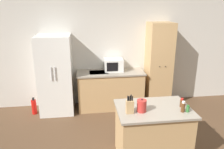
{
  "coord_description": "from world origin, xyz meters",
  "views": [
    {
      "loc": [
        -0.99,
        -2.98,
        2.49
      ],
      "look_at": [
        -0.43,
        1.4,
        1.05
      ],
      "focal_mm": 35.0,
      "sensor_mm": 36.0,
      "label": 1
    }
  ],
  "objects_px": {
    "spice_bottle_amber_oil": "(182,103)",
    "kettle": "(142,106)",
    "knife_block": "(130,106)",
    "spice_bottle_short_red": "(183,107)",
    "microwave": "(114,65)",
    "spice_bottle_tall_dark": "(188,109)",
    "refrigerator": "(56,75)",
    "pantry_cabinet": "(159,65)",
    "fire_extinguisher": "(34,107)"
  },
  "relations": [
    {
      "from": "spice_bottle_amber_oil",
      "to": "kettle",
      "type": "xyz_separation_m",
      "value": [
        -0.67,
        -0.07,
        0.03
      ]
    },
    {
      "from": "knife_block",
      "to": "spice_bottle_short_red",
      "type": "height_order",
      "value": "knife_block"
    },
    {
      "from": "knife_block",
      "to": "spice_bottle_amber_oil",
      "type": "bearing_deg",
      "value": 6.29
    },
    {
      "from": "microwave",
      "to": "spice_bottle_short_red",
      "type": "bearing_deg",
      "value": -71.35
    },
    {
      "from": "knife_block",
      "to": "spice_bottle_tall_dark",
      "type": "xyz_separation_m",
      "value": [
        0.88,
        -0.08,
        -0.06
      ]
    },
    {
      "from": "kettle",
      "to": "spice_bottle_tall_dark",
      "type": "bearing_deg",
      "value": -8.55
    },
    {
      "from": "refrigerator",
      "to": "spice_bottle_short_red",
      "type": "height_order",
      "value": "refrigerator"
    },
    {
      "from": "spice_bottle_amber_oil",
      "to": "kettle",
      "type": "height_order",
      "value": "kettle"
    },
    {
      "from": "refrigerator",
      "to": "pantry_cabinet",
      "type": "bearing_deg",
      "value": 1.95
    },
    {
      "from": "knife_block",
      "to": "fire_extinguisher",
      "type": "distance_m",
      "value": 2.83
    },
    {
      "from": "spice_bottle_tall_dark",
      "to": "spice_bottle_short_red",
      "type": "relative_size",
      "value": 0.62
    },
    {
      "from": "microwave",
      "to": "spice_bottle_tall_dark",
      "type": "xyz_separation_m",
      "value": [
        0.83,
        -2.25,
        -0.11
      ]
    },
    {
      "from": "fire_extinguisher",
      "to": "spice_bottle_tall_dark",
      "type": "bearing_deg",
      "value": -36.41
    },
    {
      "from": "spice_bottle_tall_dark",
      "to": "kettle",
      "type": "relative_size",
      "value": 0.51
    },
    {
      "from": "microwave",
      "to": "knife_block",
      "type": "xyz_separation_m",
      "value": [
        -0.05,
        -2.18,
        -0.05
      ]
    },
    {
      "from": "pantry_cabinet",
      "to": "spice_bottle_tall_dark",
      "type": "distance_m",
      "value": 2.22
    },
    {
      "from": "refrigerator",
      "to": "knife_block",
      "type": "bearing_deg",
      "value": -57.02
    },
    {
      "from": "pantry_cabinet",
      "to": "spice_bottle_amber_oil",
      "type": "relative_size",
      "value": 14.16
    },
    {
      "from": "spice_bottle_amber_oil",
      "to": "spice_bottle_short_red",
      "type": "bearing_deg",
      "value": -108.38
    },
    {
      "from": "microwave",
      "to": "spice_bottle_short_red",
      "type": "relative_size",
      "value": 2.54
    },
    {
      "from": "knife_block",
      "to": "kettle",
      "type": "relative_size",
      "value": 1.39
    },
    {
      "from": "microwave",
      "to": "knife_block",
      "type": "bearing_deg",
      "value": -91.33
    },
    {
      "from": "microwave",
      "to": "fire_extinguisher",
      "type": "distance_m",
      "value": 2.13
    },
    {
      "from": "spice_bottle_tall_dark",
      "to": "fire_extinguisher",
      "type": "distance_m",
      "value": 3.5
    },
    {
      "from": "microwave",
      "to": "pantry_cabinet",
      "type": "bearing_deg",
      "value": -2.81
    },
    {
      "from": "spice_bottle_tall_dark",
      "to": "fire_extinguisher",
      "type": "bearing_deg",
      "value": 143.59
    },
    {
      "from": "pantry_cabinet",
      "to": "spice_bottle_amber_oil",
      "type": "distance_m",
      "value": 2.05
    },
    {
      "from": "spice_bottle_tall_dark",
      "to": "spice_bottle_short_red",
      "type": "distance_m",
      "value": 0.08
    },
    {
      "from": "knife_block",
      "to": "fire_extinguisher",
      "type": "xyz_separation_m",
      "value": [
        -1.87,
        1.95,
        -0.85
      ]
    },
    {
      "from": "spice_bottle_short_red",
      "to": "microwave",
      "type": "bearing_deg",
      "value": 108.65
    },
    {
      "from": "knife_block",
      "to": "refrigerator",
      "type": "bearing_deg",
      "value": 122.98
    },
    {
      "from": "refrigerator",
      "to": "pantry_cabinet",
      "type": "height_order",
      "value": "pantry_cabinet"
    },
    {
      "from": "knife_block",
      "to": "microwave",
      "type": "bearing_deg",
      "value": 88.67
    },
    {
      "from": "spice_bottle_short_red",
      "to": "fire_extinguisher",
      "type": "distance_m",
      "value": 3.45
    },
    {
      "from": "pantry_cabinet",
      "to": "microwave",
      "type": "height_order",
      "value": "pantry_cabinet"
    },
    {
      "from": "spice_bottle_amber_oil",
      "to": "pantry_cabinet",
      "type": "bearing_deg",
      "value": 81.39
    },
    {
      "from": "refrigerator",
      "to": "spice_bottle_short_red",
      "type": "xyz_separation_m",
      "value": [
        2.13,
        -2.1,
        0.09
      ]
    },
    {
      "from": "pantry_cabinet",
      "to": "fire_extinguisher",
      "type": "relative_size",
      "value": 5.07
    },
    {
      "from": "pantry_cabinet",
      "to": "fire_extinguisher",
      "type": "bearing_deg",
      "value": -176.73
    },
    {
      "from": "spice_bottle_tall_dark",
      "to": "pantry_cabinet",
      "type": "bearing_deg",
      "value": 82.55
    },
    {
      "from": "refrigerator",
      "to": "knife_block",
      "type": "xyz_separation_m",
      "value": [
        1.32,
        -2.04,
        0.11
      ]
    },
    {
      "from": "spice_bottle_short_red",
      "to": "spice_bottle_amber_oil",
      "type": "distance_m",
      "value": 0.17
    },
    {
      "from": "spice_bottle_tall_dark",
      "to": "kettle",
      "type": "distance_m",
      "value": 0.7
    },
    {
      "from": "knife_block",
      "to": "spice_bottle_tall_dark",
      "type": "bearing_deg",
      "value": -5.16
    },
    {
      "from": "microwave",
      "to": "refrigerator",
      "type": "bearing_deg",
      "value": -174.17
    },
    {
      "from": "pantry_cabinet",
      "to": "spice_bottle_short_red",
      "type": "relative_size",
      "value": 11.89
    },
    {
      "from": "refrigerator",
      "to": "kettle",
      "type": "bearing_deg",
      "value": -53.09
    },
    {
      "from": "refrigerator",
      "to": "pantry_cabinet",
      "type": "distance_m",
      "value": 2.5
    },
    {
      "from": "knife_block",
      "to": "spice_bottle_amber_oil",
      "type": "relative_size",
      "value": 2.01
    },
    {
      "from": "refrigerator",
      "to": "microwave",
      "type": "bearing_deg",
      "value": 5.83
    }
  ]
}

